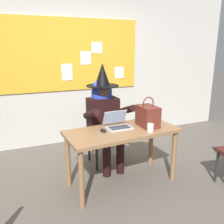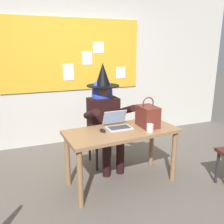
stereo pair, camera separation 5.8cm
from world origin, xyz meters
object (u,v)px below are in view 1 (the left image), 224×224
object	(u,v)px
coffee_mug	(150,128)
person_costumed	(104,111)
handbag	(148,116)
computer_mouse	(103,130)
laptop	(118,124)
chair_at_desk	(101,128)
desk_main	(122,138)

from	to	relation	value
coffee_mug	person_costumed	bearing A→B (deg)	112.88
person_costumed	coffee_mug	distance (m)	0.79
handbag	coffee_mug	distance (m)	0.22
computer_mouse	handbag	distance (m)	0.60
person_costumed	laptop	distance (m)	0.43
chair_at_desk	computer_mouse	size ratio (longest dim) A/B	8.82
chair_at_desk	laptop	xyz separation A→B (m)	(0.02, -0.55, 0.24)
laptop	handbag	distance (m)	0.39
desk_main	handbag	size ratio (longest dim) A/B	3.71
handbag	computer_mouse	bearing A→B (deg)	178.35
person_costumed	handbag	distance (m)	0.66
chair_at_desk	handbag	xyz separation A→B (m)	(0.38, -0.66, 0.33)
chair_at_desk	computer_mouse	bearing A→B (deg)	-19.03
desk_main	coffee_mug	xyz separation A→B (m)	(0.28, -0.18, 0.15)
person_costumed	laptop	bearing A→B (deg)	0.58
chair_at_desk	person_costumed	xyz separation A→B (m)	(0.00, -0.12, 0.29)
computer_mouse	handbag	xyz separation A→B (m)	(0.59, -0.02, 0.12)
chair_at_desk	computer_mouse	distance (m)	0.70
chair_at_desk	laptop	size ratio (longest dim) A/B	2.93
laptop	coffee_mug	xyz separation A→B (m)	(0.29, -0.29, 0.00)
desk_main	computer_mouse	world-z (taller)	computer_mouse
laptop	handbag	bearing A→B (deg)	-17.52
chair_at_desk	person_costumed	distance (m)	0.32
chair_at_desk	handbag	distance (m)	0.83
handbag	laptop	bearing A→B (deg)	163.95
chair_at_desk	laptop	world-z (taller)	chair_at_desk
desk_main	coffee_mug	size ratio (longest dim) A/B	14.76
chair_at_desk	computer_mouse	xyz separation A→B (m)	(-0.21, -0.64, 0.21)
chair_at_desk	coffee_mug	bearing A→B (deg)	19.00
laptop	coffee_mug	size ratio (longest dim) A/B	3.29
person_costumed	computer_mouse	distance (m)	0.56
laptop	coffee_mug	world-z (taller)	laptop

